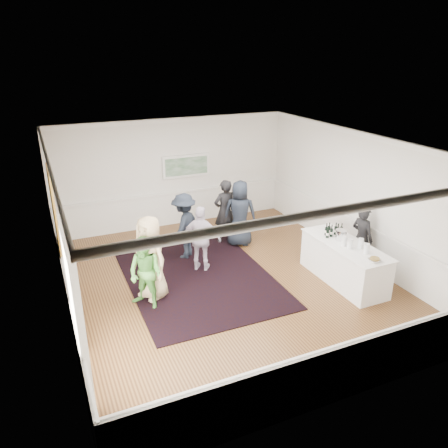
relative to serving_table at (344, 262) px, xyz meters
name	(u,v)px	position (x,y,z in m)	size (l,w,h in m)	color
floor	(229,282)	(-2.44, 0.98, -0.47)	(8.00, 8.00, 0.00)	brown
ceiling	(229,144)	(-2.44, 0.98, 2.73)	(7.00, 8.00, 0.02)	white
wall_left	(58,245)	(-5.94, 0.98, 1.13)	(0.02, 8.00, 3.20)	white
wall_right	(358,197)	(1.06, 0.98, 1.13)	(0.02, 8.00, 3.20)	white
wall_back	(173,173)	(-2.44, 4.98, 1.13)	(7.00, 0.02, 3.20)	white
wall_front	(348,312)	(-2.44, -3.02, 1.13)	(7.00, 0.02, 3.20)	white
wainscoting	(229,263)	(-2.44, 0.98, 0.03)	(7.00, 8.00, 1.00)	white
mirror	(55,212)	(-5.89, 2.28, 1.33)	(0.05, 1.25, 1.85)	gold
doorway	(74,303)	(-5.88, -0.92, 0.94)	(0.10, 1.78, 2.56)	white
landscape_painting	(186,166)	(-2.04, 4.93, 1.31)	(1.44, 0.06, 0.66)	white
area_rug	(200,279)	(-3.00, 1.39, -0.46)	(3.19, 4.19, 0.02)	black
serving_table	(344,262)	(0.00, 0.00, 0.00)	(0.88, 2.32, 0.94)	white
bartender	(362,238)	(0.76, 0.35, 0.33)	(0.58, 0.38, 1.60)	black
guest_tan	(150,258)	(-4.20, 1.10, 0.45)	(0.90, 0.59, 1.85)	tan
guest_green	(145,273)	(-4.40, 0.76, 0.30)	(0.75, 0.58, 1.54)	#56A642
guest_lilac	(201,239)	(-2.77, 1.83, 0.33)	(0.94, 0.39, 1.61)	silver
guest_dark_a	(184,226)	(-2.91, 2.66, 0.38)	(1.10, 0.63, 1.70)	#1B212D
guest_dark_b	(225,211)	(-1.58, 3.15, 0.41)	(0.65, 0.42, 1.77)	black
guest_navy	(240,213)	(-1.29, 2.80, 0.43)	(0.88, 0.57, 1.80)	#1B212D
wine_bottles	(333,229)	(0.00, 0.51, 0.62)	(0.47, 0.23, 0.31)	black
juice_pitchers	(355,244)	(0.00, -0.30, 0.59)	(0.37, 0.64, 0.24)	#72A33A
ice_bucket	(341,235)	(0.01, 0.21, 0.58)	(0.26, 0.26, 0.24)	silver
nut_bowl	(375,260)	(-0.02, -0.94, 0.50)	(0.26, 0.26, 0.07)	white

